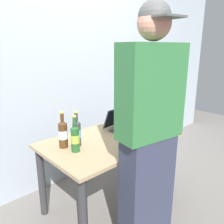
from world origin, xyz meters
TOP-DOWN VIEW (x-y plane):
  - ground_plane at (0.00, 0.00)m, footprint 8.00×8.00m
  - desk at (0.00, 0.00)m, footprint 1.25×0.76m
  - laptop at (0.26, 0.09)m, footprint 0.35×0.34m
  - beer_bottle_green at (-0.40, -0.01)m, footprint 0.07×0.07m
  - beer_bottle_brown at (-0.43, 0.12)m, footprint 0.08×0.08m
  - beer_bottle_amber at (-0.33, 0.07)m, footprint 0.07×0.07m
  - person_figure at (-0.13, -0.54)m, footprint 0.49×0.33m
  - back_wall at (0.00, 0.76)m, footprint 6.00×0.10m

SIDE VIEW (x-z plane):
  - ground_plane at x=0.00m, z-range 0.00..0.00m
  - desk at x=0.00m, z-range 0.23..0.94m
  - laptop at x=0.26m, z-range 0.65..0.86m
  - beer_bottle_green at x=-0.40m, z-range 0.67..0.98m
  - beer_bottle_amber at x=-0.33m, z-range 0.67..0.98m
  - beer_bottle_brown at x=-0.43m, z-range 0.67..0.99m
  - person_figure at x=-0.13m, z-range 0.02..1.83m
  - back_wall at x=0.00m, z-range 0.00..2.60m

